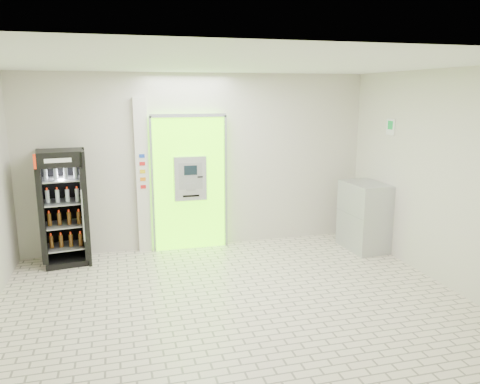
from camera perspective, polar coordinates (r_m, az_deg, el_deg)
name	(u,v)px	position (r m, az deg, el deg)	size (l,w,h in m)	color
ground	(236,304)	(6.19, -0.48, -13.53)	(6.00, 6.00, 0.00)	beige
room_shell	(236,163)	(5.65, -0.51, 3.57)	(6.00, 6.00, 6.00)	beige
atm_assembly	(189,182)	(8.06, -6.19, 1.22)	(1.30, 0.24, 2.33)	#60ED05
pillar	(143,176)	(7.99, -11.78, 1.89)	(0.22, 0.11, 2.60)	silver
beverage_cooler	(64,210)	(7.86, -20.63, -2.02)	(0.76, 0.71, 1.81)	black
steel_cabinet	(364,216)	(8.36, 14.91, -2.85)	(0.63, 0.90, 1.17)	#ABADB2
exit_sign	(391,127)	(8.12, 17.90, 7.57)	(0.02, 0.22, 0.26)	white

